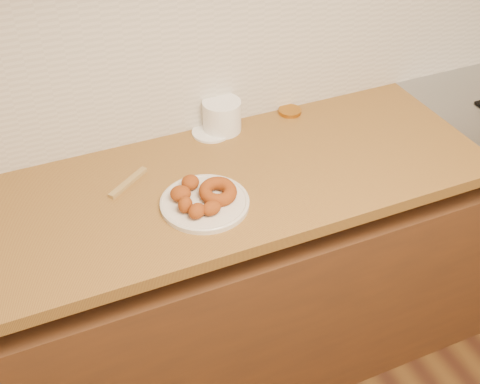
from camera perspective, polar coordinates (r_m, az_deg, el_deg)
name	(u,v)px	position (r m, az deg, el deg)	size (l,w,h in m)	color
base_cabinet	(306,267)	(2.25, 6.24, -7.08)	(3.60, 0.60, 0.77)	#5A3118
butcher_block	(116,211)	(1.75, -11.63, -1.79)	(2.30, 0.62, 0.04)	olive
backsplash	(279,28)	(2.00, 3.68, 15.26)	(3.60, 0.02, 0.60)	beige
donut_plate	(205,203)	(1.70, -3.36, -1.05)	(0.25, 0.25, 0.01)	beige
ring_donut	(218,192)	(1.70, -2.13, 0.05)	(0.11, 0.11, 0.04)	brown
fried_dough_chunks	(192,198)	(1.68, -4.61, -0.61)	(0.12, 0.20, 0.05)	brown
plastic_tub	(222,116)	(2.00, -1.73, 7.23)	(0.13, 0.13, 0.11)	white
tub_lid	(211,132)	(2.01, -2.73, 5.70)	(0.13, 0.13, 0.01)	white
brass_jar_lid	(290,111)	(2.12, 4.75, 7.65)	(0.08, 0.08, 0.01)	#B47626
wooden_utensil	(128,182)	(1.81, -10.55, 0.90)	(0.16, 0.02, 0.01)	olive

